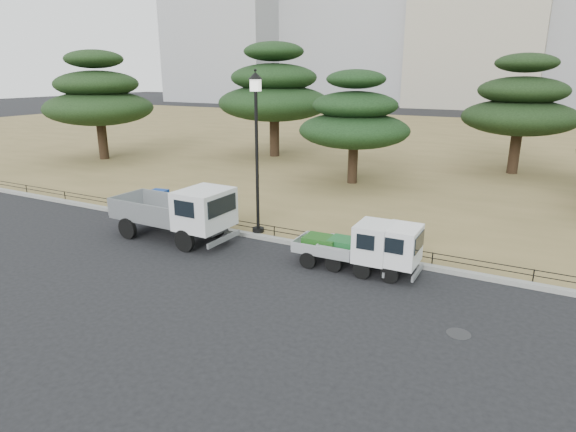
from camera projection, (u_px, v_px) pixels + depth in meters
The scene contains 14 objects.
ground at pixel (260, 269), 15.87m from camera, with size 220.00×220.00×0.00m, color black.
lawn at pixel (442, 146), 41.73m from camera, with size 120.00×56.00×0.15m, color olive.
curb at pixel (295, 243), 18.05m from camera, with size 120.00×0.25×0.16m, color gray.
truck_large at pixel (178, 210), 18.34m from camera, with size 4.94×2.09×2.13m.
truck_kei_front at pixel (350, 245), 15.69m from camera, with size 3.17×1.42×1.66m.
truck_kei_rear at pixel (377, 248), 15.39m from camera, with size 3.16×1.38×1.65m.
street_lamp at pixel (256, 127), 17.91m from camera, with size 0.55×0.55×6.10m.
pipe_fence at pixel (297, 233), 18.07m from camera, with size 38.00×0.04×0.40m.
tarp_pile at pixel (157, 202), 21.86m from camera, with size 1.72×1.38×1.03m.
manhole at pixel (459, 334), 11.93m from camera, with size 0.60×0.60×0.01m, color #2D2D30.
pine_west_far at pixel (98, 97), 33.89m from camera, with size 7.50×7.50×7.58m.
pine_west_near at pixel (274, 92), 34.97m from camera, with size 8.18×8.18×8.18m.
pine_center_left at pixel (354, 119), 26.51m from camera, with size 6.14×6.14×6.24m.
pine_center_right at pixel (521, 105), 28.94m from camera, with size 6.76×6.76×7.18m.
Camera 1 is at (7.72, -12.54, 6.25)m, focal length 30.00 mm.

